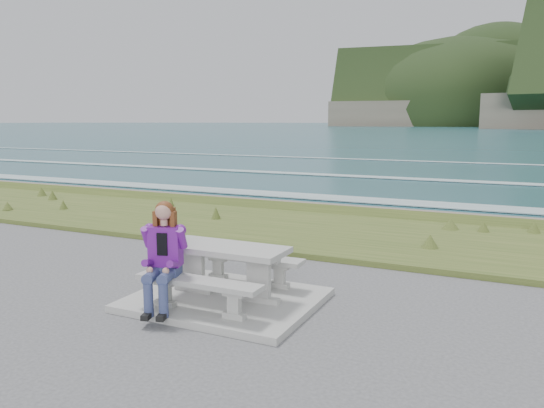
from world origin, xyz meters
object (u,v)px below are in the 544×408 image
Objects in this scene: bench_landward at (198,287)px; bench_seaward at (248,261)px; picnic_table at (225,257)px; seated_woman at (162,271)px.

bench_landward and bench_seaward have the same top height.
bench_landward is (0.00, -0.70, -0.23)m from picnic_table.
seated_woman is at bearing -107.24° from bench_seaward.
bench_landward is at bearing -90.00° from bench_seaward.
seated_woman is at bearing -164.44° from bench_landward.
picnic_table reaches higher than bench_landward.
seated_woman is (-0.48, -0.83, -0.05)m from picnic_table.
picnic_table is at bearing 90.00° from bench_landward.
bench_landward is at bearing -90.00° from picnic_table.
bench_seaward is (0.00, 0.70, -0.23)m from picnic_table.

